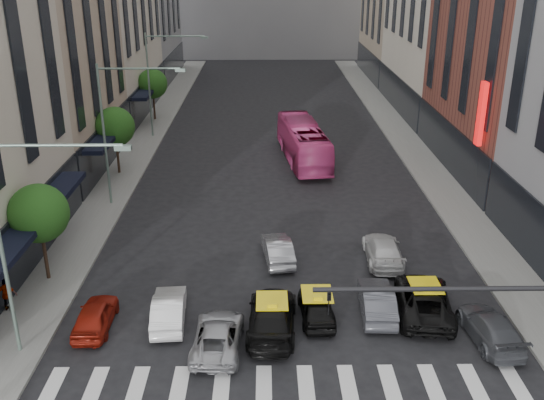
{
  "coord_description": "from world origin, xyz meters",
  "views": [
    {
      "loc": [
        -0.93,
        -16.85,
        15.1
      ],
      "look_at": [
        -0.58,
        10.73,
        4.0
      ],
      "focal_mm": 40.0,
      "sensor_mm": 36.0,
      "label": 1
    }
  ],
  "objects_px": {
    "streetlamp_mid": "(118,117)",
    "taxi_center": "(317,306)",
    "streetlamp_near": "(22,221)",
    "pedestrian_far": "(7,295)",
    "car_white_front": "(169,309)",
    "bus": "(303,142)",
    "taxi_left": "(272,316)",
    "streetlamp_far": "(159,71)",
    "car_red": "(95,316)"
  },
  "relations": [
    {
      "from": "streetlamp_near",
      "to": "car_white_front",
      "type": "distance_m",
      "value": 7.48
    },
    {
      "from": "taxi_left",
      "to": "taxi_center",
      "type": "bearing_deg",
      "value": -152.08
    },
    {
      "from": "car_white_front",
      "to": "taxi_center",
      "type": "bearing_deg",
      "value": 177.18
    },
    {
      "from": "taxi_center",
      "to": "pedestrian_far",
      "type": "bearing_deg",
      "value": -5.17
    },
    {
      "from": "car_white_front",
      "to": "taxi_center",
      "type": "height_order",
      "value": "car_white_front"
    },
    {
      "from": "streetlamp_far",
      "to": "bus",
      "type": "relative_size",
      "value": 0.82
    },
    {
      "from": "streetlamp_mid",
      "to": "taxi_center",
      "type": "bearing_deg",
      "value": -50.04
    },
    {
      "from": "pedestrian_far",
      "to": "streetlamp_mid",
      "type": "bearing_deg",
      "value": -100.48
    },
    {
      "from": "streetlamp_far",
      "to": "streetlamp_mid",
      "type": "bearing_deg",
      "value": -90.0
    },
    {
      "from": "streetlamp_mid",
      "to": "streetlamp_far",
      "type": "relative_size",
      "value": 1.0
    },
    {
      "from": "taxi_center",
      "to": "car_white_front",
      "type": "bearing_deg",
      "value": -0.95
    },
    {
      "from": "streetlamp_near",
      "to": "streetlamp_mid",
      "type": "xyz_separation_m",
      "value": [
        0.0,
        16.0,
        0.0
      ]
    },
    {
      "from": "streetlamp_near",
      "to": "streetlamp_mid",
      "type": "distance_m",
      "value": 16.0
    },
    {
      "from": "streetlamp_near",
      "to": "taxi_center",
      "type": "bearing_deg",
      "value": 11.85
    },
    {
      "from": "pedestrian_far",
      "to": "car_white_front",
      "type": "bearing_deg",
      "value": 174.31
    },
    {
      "from": "streetlamp_far",
      "to": "car_white_front",
      "type": "xyz_separation_m",
      "value": [
        4.84,
        -29.78,
        -5.26
      ]
    },
    {
      "from": "streetlamp_near",
      "to": "streetlamp_mid",
      "type": "relative_size",
      "value": 1.0
    },
    {
      "from": "streetlamp_mid",
      "to": "pedestrian_far",
      "type": "relative_size",
      "value": 5.74
    },
    {
      "from": "streetlamp_mid",
      "to": "bus",
      "type": "xyz_separation_m",
      "value": [
        12.15,
        9.04,
        -4.37
      ]
    },
    {
      "from": "bus",
      "to": "taxi_center",
      "type": "bearing_deg",
      "value": 81.27
    },
    {
      "from": "car_white_front",
      "to": "taxi_center",
      "type": "distance_m",
      "value": 6.56
    },
    {
      "from": "streetlamp_near",
      "to": "pedestrian_far",
      "type": "xyz_separation_m",
      "value": [
        -2.56,
        3.04,
        -4.97
      ]
    },
    {
      "from": "car_red",
      "to": "bus",
      "type": "height_order",
      "value": "bus"
    },
    {
      "from": "taxi_center",
      "to": "pedestrian_far",
      "type": "xyz_separation_m",
      "value": [
        -13.96,
        0.65,
        0.32
      ]
    },
    {
      "from": "streetlamp_mid",
      "to": "streetlamp_near",
      "type": "bearing_deg",
      "value": -90.0
    },
    {
      "from": "streetlamp_mid",
      "to": "taxi_left",
      "type": "height_order",
      "value": "streetlamp_mid"
    },
    {
      "from": "taxi_left",
      "to": "taxi_center",
      "type": "xyz_separation_m",
      "value": [
        2.0,
        0.92,
        -0.11
      ]
    },
    {
      "from": "car_white_front",
      "to": "taxi_left",
      "type": "relative_size",
      "value": 0.78
    },
    {
      "from": "streetlamp_near",
      "to": "taxi_left",
      "type": "distance_m",
      "value": 10.83
    },
    {
      "from": "streetlamp_mid",
      "to": "car_red",
      "type": "relative_size",
      "value": 2.47
    },
    {
      "from": "bus",
      "to": "pedestrian_far",
      "type": "bearing_deg",
      "value": 49.41
    },
    {
      "from": "taxi_center",
      "to": "pedestrian_far",
      "type": "height_order",
      "value": "pedestrian_far"
    },
    {
      "from": "streetlamp_mid",
      "to": "taxi_center",
      "type": "distance_m",
      "value": 18.52
    },
    {
      "from": "car_white_front",
      "to": "bus",
      "type": "relative_size",
      "value": 0.36
    },
    {
      "from": "car_red",
      "to": "taxi_left",
      "type": "bearing_deg",
      "value": 177.22
    },
    {
      "from": "streetlamp_near",
      "to": "pedestrian_far",
      "type": "bearing_deg",
      "value": 130.04
    },
    {
      "from": "streetlamp_mid",
      "to": "taxi_left",
      "type": "xyz_separation_m",
      "value": [
        9.4,
        -14.52,
        -5.17
      ]
    },
    {
      "from": "streetlamp_near",
      "to": "car_red",
      "type": "distance_m",
      "value": 5.83
    },
    {
      "from": "streetlamp_near",
      "to": "taxi_left",
      "type": "height_order",
      "value": "streetlamp_near"
    },
    {
      "from": "taxi_center",
      "to": "car_red",
      "type": "bearing_deg",
      "value": 1.22
    },
    {
      "from": "pedestrian_far",
      "to": "streetlamp_near",
      "type": "bearing_deg",
      "value": 130.72
    },
    {
      "from": "streetlamp_near",
      "to": "taxi_left",
      "type": "xyz_separation_m",
      "value": [
        9.4,
        1.48,
        -5.17
      ]
    },
    {
      "from": "bus",
      "to": "streetlamp_near",
      "type": "bearing_deg",
      "value": 57.29
    },
    {
      "from": "taxi_left",
      "to": "bus",
      "type": "height_order",
      "value": "bus"
    },
    {
      "from": "streetlamp_mid",
      "to": "taxi_left",
      "type": "bearing_deg",
      "value": -57.09
    },
    {
      "from": "streetlamp_mid",
      "to": "bus",
      "type": "relative_size",
      "value": 0.82
    },
    {
      "from": "streetlamp_far",
      "to": "car_white_front",
      "type": "distance_m",
      "value": 30.63
    },
    {
      "from": "streetlamp_mid",
      "to": "pedestrian_far",
      "type": "bearing_deg",
      "value": -101.16
    },
    {
      "from": "streetlamp_mid",
      "to": "car_red",
      "type": "distance_m",
      "value": 15.28
    },
    {
      "from": "car_white_front",
      "to": "streetlamp_near",
      "type": "bearing_deg",
      "value": 20.21
    }
  ]
}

